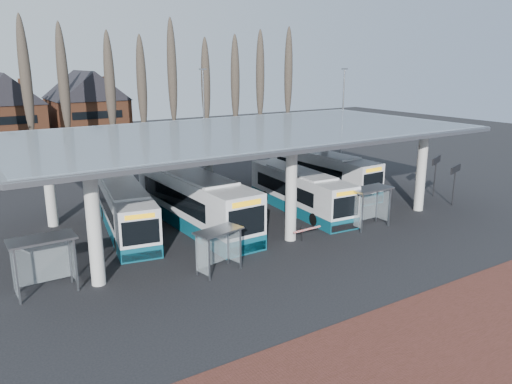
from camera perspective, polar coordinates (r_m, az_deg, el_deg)
ground at (r=29.83m, az=6.81°, el=-6.82°), size 140.00×140.00×0.00m
brick_strip at (r=22.87m, az=26.97°, el=-15.46°), size 70.00×10.00×0.03m
station_canopy at (r=34.69m, az=-1.34°, el=6.07°), size 32.00×16.00×6.34m
poplar_row at (r=57.18m, az=-14.83°, el=12.12°), size 45.10×1.10×14.50m
lamp_post_b at (r=53.25m, az=-5.97°, el=8.65°), size 0.80×0.16×10.17m
lamp_post_c at (r=56.28m, az=9.88°, el=8.84°), size 0.80×0.16×10.17m
bus_0 at (r=33.80m, az=-14.70°, el=-1.99°), size 4.25×11.39×3.10m
bus_1 at (r=34.12m, az=-7.10°, el=-1.01°), size 3.09×13.16×3.64m
bus_2 at (r=37.45m, az=4.97°, el=0.05°), size 3.26×11.22×3.07m
bus_3 at (r=43.83m, az=7.45°, el=2.28°), size 2.96×11.91×3.29m
shelter_0 at (r=26.09m, az=-23.21°, el=-6.35°), size 3.05×1.54×2.82m
shelter_1 at (r=26.50m, az=-4.46°, el=-5.58°), size 2.77×1.79×2.37m
shelter_2 at (r=34.29m, az=12.75°, el=-0.69°), size 2.97×1.48×2.75m
info_sign_0 at (r=41.29m, az=21.83°, el=2.12°), size 2.04×0.82×3.15m
info_sign_1 at (r=43.56m, az=19.90°, el=3.11°), size 2.09×1.02×3.33m
barrier at (r=30.93m, az=5.72°, el=-4.37°), size 2.12×0.60×1.06m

